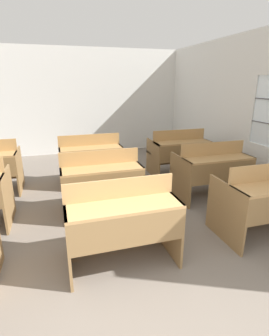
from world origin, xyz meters
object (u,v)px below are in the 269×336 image
(bench_front_center, at_px, (121,220))
(bench_second_center, at_px, (101,180))
(wastepaper_bin, at_px, (188,155))
(bench_third_center, at_px, (91,158))
(bench_second_right, at_px, (212,169))
(bench_third_right, at_px, (179,151))
(bench_front_right, at_px, (267,199))

(bench_front_center, xyz_separation_m, bench_second_center, (-0.00, 1.21, 0.00))
(bench_second_center, xyz_separation_m, wastepaper_bin, (2.52, 2.05, -0.35))
(wastepaper_bin, bearing_deg, bench_second_center, -140.83)
(wastepaper_bin, bearing_deg, bench_third_center, -162.11)
(bench_second_right, distance_m, bench_third_center, 2.22)
(bench_second_center, xyz_separation_m, bench_third_right, (1.85, 1.23, 0.00))
(bench_second_right, distance_m, wastepaper_bin, 2.20)
(bench_second_center, distance_m, bench_second_right, 1.85)
(bench_front_center, distance_m, bench_second_center, 1.21)
(bench_front_center, relative_size, bench_second_right, 1.00)
(bench_third_center, bearing_deg, bench_front_right, -53.39)
(bench_third_center, distance_m, wastepaper_bin, 2.66)
(bench_front_right, distance_m, bench_second_right, 1.22)
(bench_second_center, distance_m, bench_third_right, 2.22)
(bench_third_center, height_order, wastepaper_bin, bench_third_center)
(bench_second_center, bearing_deg, bench_second_right, -0.28)
(bench_front_center, height_order, wastepaper_bin, bench_front_center)
(bench_second_center, height_order, bench_third_center, same)
(bench_front_right, bearing_deg, wastepaper_bin, 78.44)
(bench_second_right, height_order, bench_third_center, same)
(bench_front_center, xyz_separation_m, wastepaper_bin, (2.52, 3.26, -0.35))
(bench_second_right, height_order, wastepaper_bin, bench_second_right)
(bench_third_right, bearing_deg, bench_second_center, -146.38)
(bench_front_right, bearing_deg, bench_front_center, 179.50)
(bench_second_right, bearing_deg, bench_second_center, 179.72)
(bench_front_center, xyz_separation_m, bench_second_right, (1.85, 1.20, 0.00))
(bench_front_center, height_order, bench_second_center, same)
(bench_front_center, bearing_deg, bench_second_right, 33.03)
(bench_second_right, bearing_deg, bench_front_right, -89.82)
(bench_second_right, bearing_deg, bench_third_right, 90.05)
(bench_front_center, relative_size, wastepaper_bin, 3.97)
(bench_third_center, bearing_deg, bench_second_center, -90.70)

